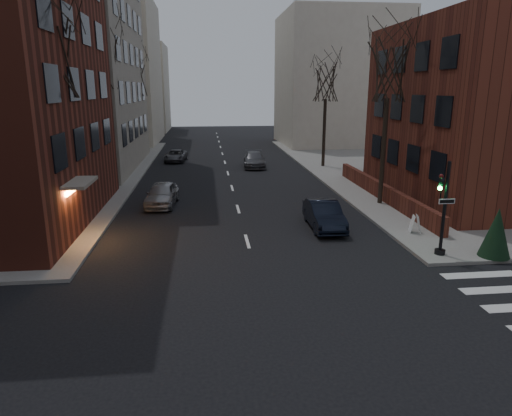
{
  "coord_description": "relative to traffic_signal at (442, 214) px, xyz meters",
  "views": [
    {
      "loc": [
        -1.84,
        -8.38,
        7.02
      ],
      "look_at": [
        0.26,
        10.57,
        2.0
      ],
      "focal_mm": 32.0,
      "sensor_mm": 36.0,
      "label": 1
    }
  ],
  "objects": [
    {
      "name": "streetlamp_near",
      "position": [
        -16.14,
        13.01,
        2.33
      ],
      "size": [
        0.36,
        0.36,
        6.28
      ],
      "color": "black",
      "rests_on": "sidewalk_far_left"
    },
    {
      "name": "low_wall_right",
      "position": [
        1.36,
        10.01,
        -1.26
      ],
      "size": [
        0.35,
        16.0,
        1.0
      ],
      "primitive_type": "cube",
      "color": "maroon",
      "rests_on": "sidewalk_far_right"
    },
    {
      "name": "building_distant_la",
      "position": [
        -22.94,
        46.01,
        7.09
      ],
      "size": [
        14.0,
        16.0,
        18.0
      ],
      "primitive_type": "cube",
      "color": "beige",
      "rests_on": "ground"
    },
    {
      "name": "building_left_tan",
      "position": [
        -24.94,
        25.01,
        12.09
      ],
      "size": [
        18.0,
        18.0,
        28.0
      ],
      "primitive_type": "cube",
      "color": "#A29786",
      "rests_on": "ground"
    },
    {
      "name": "tree_left_c",
      "position": [
        -16.74,
        31.01,
        6.12
      ],
      "size": [
        3.96,
        3.96,
        9.72
      ],
      "color": "#2D231C",
      "rests_on": "sidewalk_far_left"
    },
    {
      "name": "sandwich_board",
      "position": [
        0.36,
        3.07,
        -1.32
      ],
      "size": [
        0.5,
        0.61,
        0.87
      ],
      "primitive_type": "cube",
      "rotation": [
        0.0,
        0.0,
        -0.23
      ],
      "color": "white",
      "rests_on": "sidewalk_far_right"
    },
    {
      "name": "car_lane_silver",
      "position": [
        -12.52,
        10.35,
        -1.19
      ],
      "size": [
        2.07,
        4.35,
        1.44
      ],
      "primitive_type": "imported",
      "rotation": [
        0.0,
        0.0,
        -0.09
      ],
      "color": "gray",
      "rests_on": "ground"
    },
    {
      "name": "streetlamp_far",
      "position": [
        -16.14,
        33.01,
        2.33
      ],
      "size": [
        0.36,
        0.36,
        6.28
      ],
      "color": "black",
      "rests_on": "sidewalk_far_left"
    },
    {
      "name": "building_distant_lb",
      "position": [
        -20.94,
        63.01,
        5.09
      ],
      "size": [
        10.0,
        12.0,
        14.0
      ],
      "primitive_type": "cube",
      "color": "beige",
      "rests_on": "ground"
    },
    {
      "name": "evergreen_shrub",
      "position": [
        2.18,
        -0.49,
        -0.71
      ],
      "size": [
        1.44,
        1.44,
        2.1
      ],
      "primitive_type": "cone",
      "rotation": [
        0.0,
        0.0,
        -0.16
      ],
      "color": "#16331E",
      "rests_on": "sidewalk_far_right"
    },
    {
      "name": "tree_right_b",
      "position": [
        0.86,
        23.01,
        5.68
      ],
      "size": [
        3.74,
        3.74,
        9.18
      ],
      "color": "#2D231C",
      "rests_on": "sidewalk_far_right"
    },
    {
      "name": "car_lane_far",
      "position": [
        -12.73,
        28.0,
        -1.34
      ],
      "size": [
        2.21,
        4.22,
        1.14
      ],
      "primitive_type": "imported",
      "rotation": [
        0.0,
        0.0,
        -0.08
      ],
      "color": "#414146",
      "rests_on": "ground"
    },
    {
      "name": "tree_right_a",
      "position": [
        0.86,
        9.01,
        6.12
      ],
      "size": [
        3.96,
        3.96,
        9.72
      ],
      "color": "#2D231C",
      "rests_on": "sidewalk_far_right"
    },
    {
      "name": "traffic_signal",
      "position": [
        0.0,
        0.0,
        0.0
      ],
      "size": [
        0.76,
        0.44,
        4.0
      ],
      "color": "black",
      "rests_on": "sidewalk_far_right"
    },
    {
      "name": "building_right_brick",
      "position": [
        8.56,
        10.01,
        3.59
      ],
      "size": [
        12.0,
        14.0,
        11.0
      ],
      "primitive_type": "cube",
      "color": "maroon",
      "rests_on": "ground"
    },
    {
      "name": "tree_left_b",
      "position": [
        -16.74,
        17.01,
        7.0
      ],
      "size": [
        4.4,
        4.4,
        10.8
      ],
      "color": "#2D231C",
      "rests_on": "sidewalk_far_left"
    },
    {
      "name": "car_lane_gray",
      "position": [
        -5.36,
        23.91,
        -1.22
      ],
      "size": [
        2.24,
        4.84,
        1.37
      ],
      "primitive_type": "imported",
      "rotation": [
        0.0,
        0.0,
        -0.07
      ],
      "color": "#46464C",
      "rests_on": "ground"
    },
    {
      "name": "tree_left_a",
      "position": [
        -16.74,
        5.01,
        6.56
      ],
      "size": [
        4.18,
        4.18,
        10.26
      ],
      "color": "#2D231C",
      "rests_on": "sidewalk_far_left"
    },
    {
      "name": "parked_sedan",
      "position": [
        -3.8,
        4.71,
        -1.2
      ],
      "size": [
        1.58,
        4.3,
        1.41
      ],
      "primitive_type": "imported",
      "rotation": [
        0.0,
        0.0,
        -0.02
      ],
      "color": "black",
      "rests_on": "ground"
    },
    {
      "name": "building_distant_ra",
      "position": [
        7.06,
        41.01,
        6.09
      ],
      "size": [
        14.0,
        14.0,
        16.0
      ],
      "primitive_type": "cube",
      "color": "beige",
      "rests_on": "ground"
    }
  ]
}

